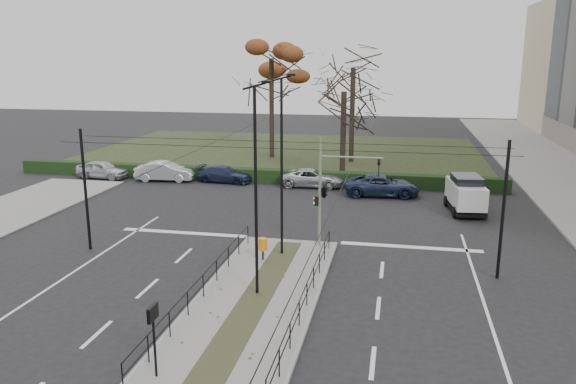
% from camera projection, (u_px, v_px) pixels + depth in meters
% --- Properties ---
extents(ground, '(140.00, 140.00, 0.00)m').
position_uv_depth(ground, '(270.00, 279.00, 24.09)').
color(ground, black).
rests_on(ground, ground).
extents(median_island, '(4.40, 15.00, 0.14)m').
position_uv_depth(median_island, '(255.00, 301.00, 21.69)').
color(median_island, slate).
rests_on(median_island, ground).
extents(sidewalk_east, '(8.00, 90.00, 0.14)m').
position_uv_depth(sidewalk_east, '(573.00, 184.00, 41.62)').
color(sidewalk_east, slate).
rests_on(sidewalk_east, ground).
extents(park, '(38.00, 26.00, 0.10)m').
position_uv_depth(park, '(284.00, 152.00, 55.73)').
color(park, '#232D16').
rests_on(park, ground).
extents(hedge, '(38.00, 1.00, 1.00)m').
position_uv_depth(hedge, '(248.00, 175.00, 42.85)').
color(hedge, black).
rests_on(hedge, ground).
extents(median_railing, '(4.14, 13.24, 0.92)m').
position_uv_depth(median_railing, '(254.00, 280.00, 21.38)').
color(median_railing, black).
rests_on(median_railing, median_island).
extents(catenary, '(20.00, 34.00, 6.00)m').
position_uv_depth(catenary, '(277.00, 193.00, 24.83)').
color(catenary, black).
rests_on(catenary, ground).
extents(traffic_light, '(3.30, 1.88, 4.85)m').
position_uv_depth(traffic_light, '(326.00, 190.00, 27.34)').
color(traffic_light, slate).
rests_on(traffic_light, median_island).
extents(litter_bin, '(0.40, 0.40, 1.03)m').
position_uv_depth(litter_bin, '(263.00, 244.00, 25.80)').
color(litter_bin, black).
rests_on(litter_bin, median_island).
extents(info_panel, '(0.13, 0.58, 2.24)m').
position_uv_depth(info_panel, '(153.00, 321.00, 16.08)').
color(info_panel, black).
rests_on(info_panel, median_island).
extents(streetlamp_median_near, '(0.69, 0.14, 8.30)m').
position_uv_depth(streetlamp_median_near, '(256.00, 190.00, 21.29)').
color(streetlamp_median_near, black).
rests_on(streetlamp_median_near, median_island).
extents(streetlamp_median_far, '(0.70, 0.14, 8.42)m').
position_uv_depth(streetlamp_median_far, '(282.00, 165.00, 25.78)').
color(streetlamp_median_far, black).
rests_on(streetlamp_median_far, median_island).
extents(parked_car_first, '(4.24, 2.04, 1.40)m').
position_uv_depth(parked_car_first, '(102.00, 170.00, 43.86)').
color(parked_car_first, '#B3B6BB').
rests_on(parked_car_first, ground).
extents(parked_car_second, '(4.61, 2.02, 1.47)m').
position_uv_depth(parked_car_second, '(165.00, 171.00, 43.00)').
color(parked_car_second, '#B3B6BB').
rests_on(parked_car_second, ground).
extents(parked_car_third, '(4.40, 2.13, 1.23)m').
position_uv_depth(parked_car_third, '(225.00, 174.00, 42.56)').
color(parked_car_third, '#1C2641').
rests_on(parked_car_third, ground).
extents(parked_car_fourth, '(4.68, 2.30, 1.28)m').
position_uv_depth(parked_car_fourth, '(312.00, 178.00, 41.12)').
color(parked_car_fourth, '#B3B6BB').
rests_on(parked_car_fourth, ground).
extents(white_van, '(2.30, 4.34, 2.27)m').
position_uv_depth(white_van, '(466.00, 193.00, 34.23)').
color(white_van, silver).
rests_on(white_van, ground).
extents(rust_tree, '(7.72, 7.72, 11.90)m').
position_uv_depth(rust_tree, '(271.00, 59.00, 50.75)').
color(rust_tree, black).
rests_on(rust_tree, park).
extents(bare_tree_center, '(5.84, 5.84, 10.98)m').
position_uv_depth(bare_tree_center, '(353.00, 75.00, 48.83)').
color(bare_tree_center, black).
rests_on(bare_tree_center, park).
extents(bare_tree_near, '(5.49, 5.49, 8.75)m').
position_uv_depth(bare_tree_near, '(344.00, 98.00, 43.02)').
color(bare_tree_near, black).
rests_on(bare_tree_near, park).
extents(parked_car_fifth, '(5.24, 2.74, 1.41)m').
position_uv_depth(parked_car_fifth, '(382.00, 186.00, 38.39)').
color(parked_car_fifth, '#1C2641').
rests_on(parked_car_fifth, ground).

